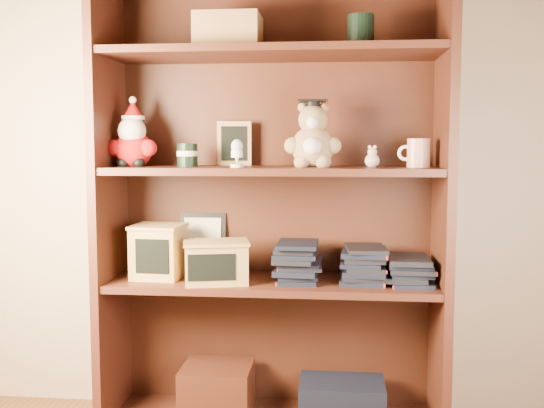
{
  "coord_description": "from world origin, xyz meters",
  "views": [
    {
      "loc": [
        0.03,
        -0.89,
        1.03
      ],
      "look_at": [
        -0.19,
        1.3,
        0.82
      ],
      "focal_mm": 42.0,
      "sensor_mm": 36.0,
      "label": 1
    }
  ],
  "objects_px": {
    "grad_teddy_bear": "(313,141)",
    "treats_box": "(159,251)",
    "bookcase": "(273,214)",
    "teacher_mug": "(418,153)"
  },
  "relations": [
    {
      "from": "grad_teddy_bear",
      "to": "treats_box",
      "type": "bearing_deg",
      "value": 179.34
    },
    {
      "from": "bookcase",
      "to": "teacher_mug",
      "type": "bearing_deg",
      "value": -5.78
    },
    {
      "from": "bookcase",
      "to": "grad_teddy_bear",
      "type": "height_order",
      "value": "bookcase"
    },
    {
      "from": "grad_teddy_bear",
      "to": "bookcase",
      "type": "bearing_deg",
      "value": 158.15
    },
    {
      "from": "bookcase",
      "to": "teacher_mug",
      "type": "height_order",
      "value": "bookcase"
    },
    {
      "from": "grad_teddy_bear",
      "to": "treats_box",
      "type": "xyz_separation_m",
      "value": [
        -0.55,
        0.01,
        -0.39
      ]
    },
    {
      "from": "bookcase",
      "to": "grad_teddy_bear",
      "type": "xyz_separation_m",
      "value": [
        0.14,
        -0.06,
        0.26
      ]
    },
    {
      "from": "bookcase",
      "to": "treats_box",
      "type": "distance_m",
      "value": 0.43
    },
    {
      "from": "grad_teddy_bear",
      "to": "teacher_mug",
      "type": "relative_size",
      "value": 2.16
    },
    {
      "from": "bookcase",
      "to": "grad_teddy_bear",
      "type": "bearing_deg",
      "value": -21.85
    }
  ]
}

